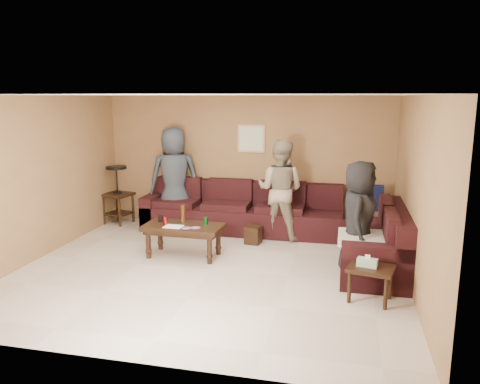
{
  "coord_description": "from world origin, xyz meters",
  "views": [
    {
      "loc": [
        1.84,
        -6.2,
        2.48
      ],
      "look_at": [
        0.25,
        0.85,
        1.0
      ],
      "focal_mm": 35.0,
      "sensor_mm": 36.0,
      "label": 1
    }
  ],
  "objects_px": {
    "person_left": "(174,178)",
    "person_right": "(359,218)",
    "sectional_sofa": "(280,224)",
    "side_table_right": "(370,271)",
    "end_table_left": "(118,194)",
    "person_middle": "(280,190)",
    "coffee_table": "(183,230)",
    "waste_bin": "(253,235)"
  },
  "relations": [
    {
      "from": "sectional_sofa",
      "to": "waste_bin",
      "type": "height_order",
      "value": "sectional_sofa"
    },
    {
      "from": "sectional_sofa",
      "to": "person_right",
      "type": "xyz_separation_m",
      "value": [
        1.26,
        -1.18,
        0.48
      ]
    },
    {
      "from": "side_table_right",
      "to": "person_right",
      "type": "bearing_deg",
      "value": 98.37
    },
    {
      "from": "end_table_left",
      "to": "person_left",
      "type": "xyz_separation_m",
      "value": [
        1.19,
        0.02,
        0.36
      ]
    },
    {
      "from": "sectional_sofa",
      "to": "coffee_table",
      "type": "relative_size",
      "value": 3.74
    },
    {
      "from": "sectional_sofa",
      "to": "waste_bin",
      "type": "relative_size",
      "value": 15.28
    },
    {
      "from": "coffee_table",
      "to": "end_table_left",
      "type": "relative_size",
      "value": 1.09
    },
    {
      "from": "waste_bin",
      "to": "person_left",
      "type": "height_order",
      "value": "person_left"
    },
    {
      "from": "end_table_left",
      "to": "person_right",
      "type": "bearing_deg",
      "value": -20.72
    },
    {
      "from": "end_table_left",
      "to": "waste_bin",
      "type": "distance_m",
      "value": 2.99
    },
    {
      "from": "coffee_table",
      "to": "end_table_left",
      "type": "bearing_deg",
      "value": 140.44
    },
    {
      "from": "sectional_sofa",
      "to": "coffee_table",
      "type": "bearing_deg",
      "value": -143.34
    },
    {
      "from": "end_table_left",
      "to": "side_table_right",
      "type": "bearing_deg",
      "value": -29.42
    },
    {
      "from": "coffee_table",
      "to": "end_table_left",
      "type": "height_order",
      "value": "end_table_left"
    },
    {
      "from": "waste_bin",
      "to": "person_middle",
      "type": "distance_m",
      "value": 0.93
    },
    {
      "from": "waste_bin",
      "to": "person_middle",
      "type": "relative_size",
      "value": 0.17
    },
    {
      "from": "waste_bin",
      "to": "person_right",
      "type": "distance_m",
      "value": 2.09
    },
    {
      "from": "coffee_table",
      "to": "person_middle",
      "type": "bearing_deg",
      "value": 44.62
    },
    {
      "from": "coffee_table",
      "to": "person_middle",
      "type": "xyz_separation_m",
      "value": [
        1.34,
        1.32,
        0.45
      ]
    },
    {
      "from": "sectional_sofa",
      "to": "end_table_left",
      "type": "bearing_deg",
      "value": 170.54
    },
    {
      "from": "coffee_table",
      "to": "side_table_right",
      "type": "relative_size",
      "value": 1.99
    },
    {
      "from": "sectional_sofa",
      "to": "person_right",
      "type": "distance_m",
      "value": 1.79
    },
    {
      "from": "end_table_left",
      "to": "person_middle",
      "type": "bearing_deg",
      "value": -4.71
    },
    {
      "from": "sectional_sofa",
      "to": "person_middle",
      "type": "relative_size",
      "value": 2.65
    },
    {
      "from": "sectional_sofa",
      "to": "waste_bin",
      "type": "distance_m",
      "value": 0.5
    },
    {
      "from": "coffee_table",
      "to": "waste_bin",
      "type": "bearing_deg",
      "value": 43.05
    },
    {
      "from": "end_table_left",
      "to": "person_left",
      "type": "height_order",
      "value": "person_left"
    },
    {
      "from": "sectional_sofa",
      "to": "coffee_table",
      "type": "distance_m",
      "value": 1.74
    },
    {
      "from": "side_table_right",
      "to": "person_middle",
      "type": "relative_size",
      "value": 0.36
    },
    {
      "from": "side_table_right",
      "to": "waste_bin",
      "type": "xyz_separation_m",
      "value": [
        -1.84,
        1.95,
        -0.23
      ]
    },
    {
      "from": "coffee_table",
      "to": "end_table_left",
      "type": "distance_m",
      "value": 2.5
    },
    {
      "from": "sectional_sofa",
      "to": "waste_bin",
      "type": "xyz_separation_m",
      "value": [
        -0.45,
        -0.15,
        -0.17
      ]
    },
    {
      "from": "coffee_table",
      "to": "side_table_right",
      "type": "xyz_separation_m",
      "value": [
        2.79,
        -1.07,
        -0.04
      ]
    },
    {
      "from": "waste_bin",
      "to": "end_table_left",
      "type": "bearing_deg",
      "value": 166.2
    },
    {
      "from": "sectional_sofa",
      "to": "person_middle",
      "type": "distance_m",
      "value": 0.62
    },
    {
      "from": "sectional_sofa",
      "to": "side_table_right",
      "type": "xyz_separation_m",
      "value": [
        1.39,
        -2.1,
        0.06
      ]
    },
    {
      "from": "side_table_right",
      "to": "person_right",
      "type": "distance_m",
      "value": 1.03
    },
    {
      "from": "person_left",
      "to": "person_right",
      "type": "bearing_deg",
      "value": 131.79
    },
    {
      "from": "person_left",
      "to": "person_right",
      "type": "xyz_separation_m",
      "value": [
        3.38,
        -1.75,
        -0.15
      ]
    },
    {
      "from": "end_table_left",
      "to": "waste_bin",
      "type": "height_order",
      "value": "end_table_left"
    },
    {
      "from": "coffee_table",
      "to": "sectional_sofa",
      "type": "bearing_deg",
      "value": 36.66
    },
    {
      "from": "side_table_right",
      "to": "sectional_sofa",
      "type": "bearing_deg",
      "value": 123.52
    }
  ]
}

